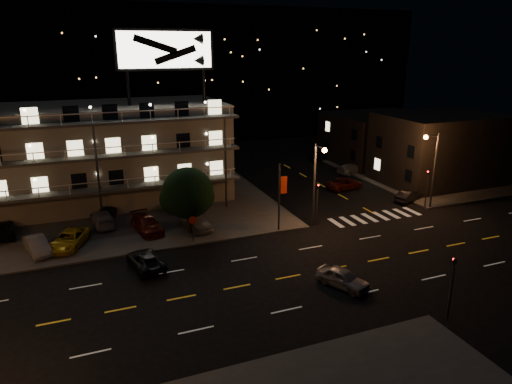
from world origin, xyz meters
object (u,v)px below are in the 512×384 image
object	(u,v)px
road_car_west	(146,260)
road_car_east	(343,278)
lot_car_2	(69,239)
side_car_0	(409,196)
lot_car_7	(102,218)
tree	(187,194)
lot_car_4	(196,221)

from	to	relation	value
road_car_west	road_car_east	bearing A→B (deg)	136.91
lot_car_2	side_car_0	world-z (taller)	lot_car_2
lot_car_7	road_car_west	size ratio (longest dim) A/B	1.05
tree	road_car_east	size ratio (longest dim) A/B	1.54
lot_car_7	side_car_0	xyz separation A→B (m)	(31.88, -4.54, -0.20)
tree	road_car_east	world-z (taller)	tree
lot_car_4	road_car_east	distance (m)	15.71
side_car_0	tree	bearing A→B (deg)	68.20
lot_car_4	road_car_west	world-z (taller)	lot_car_4
side_car_0	road_car_east	world-z (taller)	road_car_east
lot_car_2	road_car_west	world-z (taller)	lot_car_2
lot_car_4	lot_car_7	distance (m)	9.01
tree	lot_car_2	world-z (taller)	tree
side_car_0	road_car_east	xyz separation A→B (m)	(-16.82, -13.60, 0.03)
lot_car_2	road_car_west	distance (m)	8.03
lot_car_2	road_car_east	bearing A→B (deg)	-14.83
lot_car_2	lot_car_7	xyz separation A→B (m)	(2.91, 4.09, 0.02)
road_car_west	lot_car_7	bearing A→B (deg)	-85.96
lot_car_7	road_car_east	distance (m)	23.58
side_car_0	road_car_west	world-z (taller)	side_car_0
lot_car_2	side_car_0	bearing A→B (deg)	22.43
lot_car_7	road_car_west	bearing A→B (deg)	98.68
tree	road_car_east	bearing A→B (deg)	-59.90
side_car_0	road_car_west	bearing A→B (deg)	78.60
tree	road_car_west	world-z (taller)	tree
side_car_0	lot_car_2	bearing A→B (deg)	67.33
lot_car_2	road_car_east	world-z (taller)	lot_car_2
lot_car_4	side_car_0	xyz separation A→B (m)	(23.85, -0.45, -0.24)
lot_car_2	side_car_0	size ratio (longest dim) A/B	1.23
lot_car_2	lot_car_4	size ratio (longest dim) A/B	1.12
lot_car_4	road_car_east	bearing A→B (deg)	-76.46
tree	lot_car_2	size ratio (longest dim) A/B	1.27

